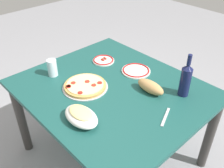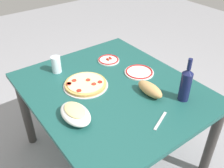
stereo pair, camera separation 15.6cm
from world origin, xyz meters
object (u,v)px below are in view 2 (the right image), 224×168
at_px(baked_pasta_dish, 75,113).
at_px(side_plate_near, 139,72).
at_px(water_glass, 56,64).
at_px(wine_bottle, 186,84).
at_px(pepperoni_pizza, 86,84).
at_px(bread_loaf, 150,89).
at_px(dining_table, 112,99).
at_px(side_plate_far, 109,60).

bearing_deg(baked_pasta_dish, side_plate_near, -76.30).
bearing_deg(water_glass, wine_bottle, -147.53).
relative_size(baked_pasta_dish, wine_bottle, 0.81).
xyz_separation_m(pepperoni_pizza, wine_bottle, (-0.50, -0.42, 0.10)).
bearing_deg(bread_loaf, wine_bottle, -140.89).
height_order(dining_table, water_glass, water_glass).
relative_size(baked_pasta_dish, water_glass, 1.91).
height_order(wine_bottle, water_glass, wine_bottle).
relative_size(dining_table, wine_bottle, 4.18).
xyz_separation_m(pepperoni_pizza, side_plate_near, (-0.10, -0.41, -0.01)).
distance_m(pepperoni_pizza, baked_pasta_dish, 0.34).
xyz_separation_m(dining_table, bread_loaf, (-0.21, -0.16, 0.14)).
xyz_separation_m(dining_table, wine_bottle, (-0.37, -0.29, 0.22)).
height_order(side_plate_far, bread_loaf, bread_loaf).
bearing_deg(wine_bottle, side_plate_near, 2.34).
relative_size(water_glass, side_plate_far, 0.72).
relative_size(pepperoni_pizza, wine_bottle, 1.06).
height_order(dining_table, side_plate_near, side_plate_near).
height_order(pepperoni_pizza, baked_pasta_dish, baked_pasta_dish).
relative_size(wine_bottle, side_plate_near, 1.36).
bearing_deg(side_plate_near, pepperoni_pizza, 76.66).
bearing_deg(water_glass, baked_pasta_dish, 164.70).
distance_m(wine_bottle, water_glass, 0.93).
relative_size(pepperoni_pizza, bread_loaf, 1.51).
distance_m(water_glass, side_plate_far, 0.42).
xyz_separation_m(wine_bottle, water_glass, (0.79, 0.50, -0.06)).
bearing_deg(side_plate_near, bread_loaf, 153.35).
xyz_separation_m(dining_table, baked_pasta_dish, (-0.12, 0.36, 0.14)).
relative_size(side_plate_far, bread_loaf, 0.84).
bearing_deg(baked_pasta_dish, side_plate_far, -51.64).
height_order(dining_table, side_plate_far, side_plate_far).
height_order(baked_pasta_dish, wine_bottle, wine_bottle).
bearing_deg(water_glass, pepperoni_pizza, -165.19).
distance_m(wine_bottle, side_plate_near, 0.42).
relative_size(water_glass, bread_loaf, 0.61).
height_order(dining_table, wine_bottle, wine_bottle).
height_order(pepperoni_pizza, side_plate_far, pepperoni_pizza).
bearing_deg(dining_table, pepperoni_pizza, 46.42).
height_order(pepperoni_pizza, water_glass, water_glass).
height_order(dining_table, baked_pasta_dish, baked_pasta_dish).
bearing_deg(dining_table, side_plate_near, -83.74).
distance_m(water_glass, side_plate_near, 0.62).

